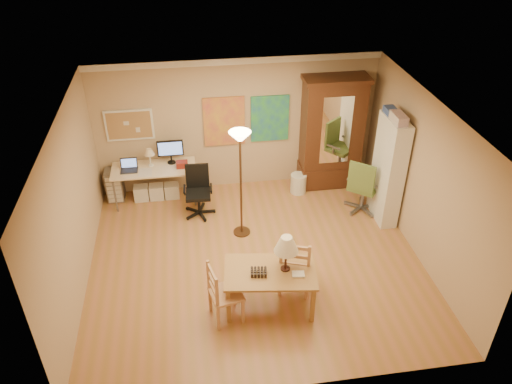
{
  "coord_description": "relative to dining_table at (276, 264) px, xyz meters",
  "views": [
    {
      "loc": [
        -0.95,
        -6.38,
        5.57
      ],
      "look_at": [
        0.05,
        0.3,
        1.18
      ],
      "focal_mm": 35.0,
      "sensor_mm": 36.0,
      "label": 1
    }
  ],
  "objects": [
    {
      "name": "torchiere_lamp",
      "position": [
        -0.28,
        1.82,
        0.84
      ],
      "size": [
        0.37,
        0.37,
        2.03
      ],
      "color": "#462F1C",
      "rests_on": "floor"
    },
    {
      "name": "ladder_chair_left",
      "position": [
        -0.78,
        -0.17,
        -0.33
      ],
      "size": [
        0.53,
        0.54,
        0.98
      ],
      "color": "tan",
      "rests_on": "floor"
    },
    {
      "name": "corkboard",
      "position": [
        -2.19,
        3.5,
        0.71
      ],
      "size": [
        0.9,
        0.04,
        0.62
      ],
      "primitive_type": "cube",
      "color": "#B27E53",
      "rests_on": "floor"
    },
    {
      "name": "art_panel_right",
      "position": [
        0.51,
        3.5,
        0.66
      ],
      "size": [
        0.75,
        0.04,
        0.95
      ],
      "primitive_type": "cube",
      "color": "teal",
      "rests_on": "floor"
    },
    {
      "name": "crown_molding",
      "position": [
        -0.14,
        3.49,
        1.85
      ],
      "size": [
        5.5,
        0.08,
        0.12
      ],
      "primitive_type": "cube",
      "color": "white",
      "rests_on": "floor"
    },
    {
      "name": "bookshelf",
      "position": [
        2.41,
        1.94,
        0.22
      ],
      "size": [
        0.3,
        0.81,
        2.03
      ],
      "color": "white",
      "rests_on": "floor"
    },
    {
      "name": "armoire",
      "position": [
        1.72,
        3.27,
        0.22
      ],
      "size": [
        1.26,
        0.6,
        2.32
      ],
      "color": "#3C2210",
      "rests_on": "floor"
    },
    {
      "name": "wastebin",
      "position": [
        1.03,
        3.01,
        -0.59
      ],
      "size": [
        0.32,
        0.32,
        0.4
      ],
      "primitive_type": "cylinder",
      "color": "silver",
      "rests_on": "floor"
    },
    {
      "name": "office_chair_black",
      "position": [
        -1.01,
        2.55,
        -0.53
      ],
      "size": [
        0.61,
        0.61,
        0.99
      ],
      "color": "black",
      "rests_on": "floor"
    },
    {
      "name": "computer_desk",
      "position": [
        -1.79,
        3.18,
        -0.35
      ],
      "size": [
        1.61,
        0.7,
        1.21
      ],
      "color": "beige",
      "rests_on": "floor"
    },
    {
      "name": "office_chair_green",
      "position": [
        2.09,
        2.19,
        -0.49
      ],
      "size": [
        0.72,
        0.72,
        1.12
      ],
      "color": "slate",
      "rests_on": "floor"
    },
    {
      "name": "dining_table",
      "position": [
        0.0,
        0.0,
        0.0
      ],
      "size": [
        1.43,
        0.97,
        1.25
      ],
      "color": "brown",
      "rests_on": "floor"
    },
    {
      "name": "ladder_chair_back",
      "position": [
        0.36,
        0.25,
        -0.31
      ],
      "size": [
        0.6,
        0.59,
        1.03
      ],
      "color": "tan",
      "rests_on": "floor"
    },
    {
      "name": "art_panel_left",
      "position": [
        -0.39,
        3.5,
        0.66
      ],
      "size": [
        0.8,
        0.04,
        1.0
      ],
      "primitive_type": "cube",
      "color": "gold",
      "rests_on": "floor"
    },
    {
      "name": "drawer_cart",
      "position": [
        -2.62,
        3.31,
        -0.47
      ],
      "size": [
        0.32,
        0.39,
        0.64
      ],
      "color": "slate",
      "rests_on": "floor"
    },
    {
      "name": "floor",
      "position": [
        -0.14,
        1.03,
        -0.79
      ],
      "size": [
        5.5,
        5.5,
        0.0
      ],
      "primitive_type": "plane",
      "color": "#A3713A",
      "rests_on": "ground"
    }
  ]
}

